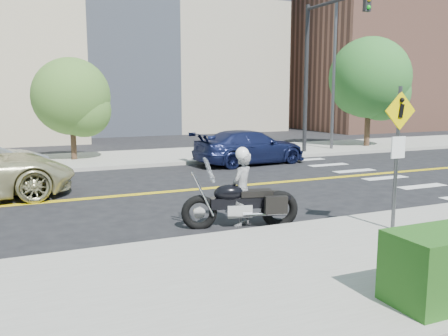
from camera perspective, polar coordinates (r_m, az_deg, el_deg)
name	(u,v)px	position (r m, az deg, el deg)	size (l,w,h in m)	color
ground_plane	(131,195)	(14.43, -11.14, -3.21)	(120.00, 120.00, 0.00)	black
sidewalk_near	(238,285)	(7.56, 1.71, -13.84)	(60.00, 5.00, 0.15)	#9E9B91
sidewalk_far	(93,160)	(21.70, -15.46, 0.90)	(60.00, 5.00, 0.15)	#9E9B91
building_mid	(153,8)	(41.87, -8.49, 18.52)	(18.00, 14.00, 20.00)	#A39984
building_right	(372,59)	(44.62, 17.41, 12.44)	(14.00, 12.00, 12.00)	#8C5947
lamp_post	(334,70)	(25.26, 13.10, 11.36)	(0.16, 0.16, 8.00)	#4C4C51
traffic_light	(318,57)	(22.97, 11.20, 12.99)	(0.28, 4.50, 7.00)	black
pedestrian_sign	(398,144)	(10.43, 20.17, 2.68)	(0.78, 0.08, 3.00)	#4C4C51
motorcyclist	(242,187)	(10.75, 2.19, -2.29)	(0.74, 0.70, 1.82)	#BCBBC0
motorcycle	(241,193)	(10.71, 2.09, -2.97)	(2.59, 0.79, 1.58)	black
parked_car_blue	(250,147)	(20.28, 3.14, 2.53)	(2.04, 5.02, 1.46)	#181F49
tree_far_a	(71,97)	(21.55, -17.90, 8.18)	(3.31, 3.31, 4.52)	#382619
tree_far_b	(370,78)	(27.08, 17.11, 10.32)	(4.33, 4.33, 5.99)	#382619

